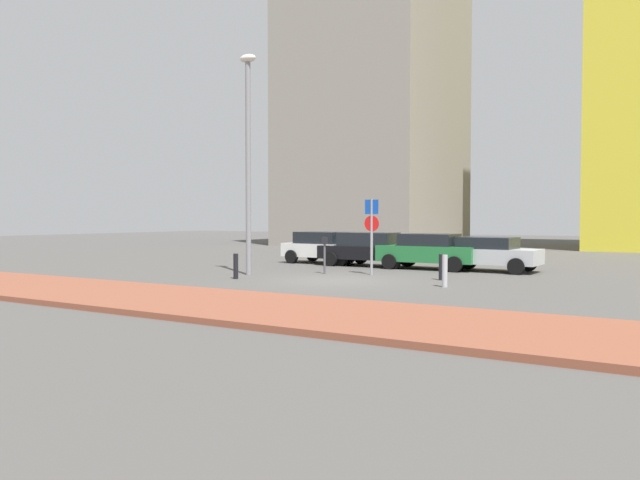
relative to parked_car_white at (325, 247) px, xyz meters
name	(u,v)px	position (x,y,z in m)	size (l,w,h in m)	color
ground_plane	(337,281)	(4.39, -6.63, -0.79)	(120.00, 120.00, 0.00)	#4C4947
sidewalk_brick	(200,302)	(4.39, -13.55, -0.72)	(40.00, 4.18, 0.14)	brown
parked_car_white	(325,247)	(0.00, 0.00, 0.00)	(4.22, 2.18, 1.50)	white
parked_car_black	(369,249)	(2.55, -0.37, 0.00)	(4.50, 1.98, 1.51)	black
parked_car_green	(429,250)	(5.42, -0.51, 0.00)	(4.20, 2.05, 1.50)	#237238
parked_car_silver	(488,253)	(7.87, -0.29, -0.04)	(4.03, 2.16, 1.39)	#B7BABF
parking_sign_post	(372,227)	(4.49, -4.11, 1.03)	(0.60, 0.10, 2.88)	gray
parking_meter	(325,250)	(2.73, -4.63, 0.14)	(0.18, 0.14, 1.43)	#4C4C51
street_lamp	(248,148)	(0.48, -6.50, 4.00)	(0.70, 0.36, 8.30)	gray
traffic_bollard_near	(441,267)	(7.43, -4.62, -0.34)	(0.17, 0.17, 0.90)	black
traffic_bollard_mid	(236,266)	(1.03, -7.96, -0.34)	(0.17, 0.17, 0.90)	black
traffic_bollard_far	(445,271)	(8.27, -6.63, -0.28)	(0.17, 0.17, 1.01)	#B7B7BC
building_under_construction	(375,115)	(-7.27, 20.45, 9.76)	(11.74, 13.59, 21.11)	gray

